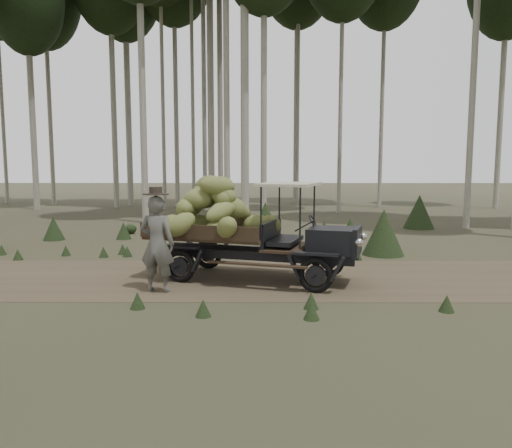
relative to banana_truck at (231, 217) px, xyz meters
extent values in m
plane|color=#473D2B|center=(-0.89, -0.03, -1.38)|extent=(120.00, 120.00, 0.00)
cube|color=brown|center=(-0.89, -0.03, -1.38)|extent=(70.00, 4.00, 0.01)
cube|color=black|center=(2.14, -0.65, -0.43)|extent=(1.18, 1.15, 0.52)
cube|color=black|center=(2.64, -0.81, -0.43)|extent=(0.37, 0.94, 0.59)
cube|color=black|center=(0.87, -0.25, -0.33)|extent=(0.47, 1.29, 0.52)
cube|color=#38281C|center=(-0.40, 0.14, -0.43)|extent=(3.05, 2.43, 0.08)
cube|color=#38281C|center=(-0.14, 0.96, -0.26)|extent=(2.56, 0.85, 0.30)
cube|color=#38281C|center=(-0.66, -0.67, -0.26)|extent=(2.56, 0.85, 0.30)
cube|color=#38281C|center=(-1.67, 0.54, -0.26)|extent=(0.57, 1.65, 0.30)
cube|color=beige|center=(1.26, -0.38, 0.73)|extent=(1.53, 1.87, 0.06)
cube|color=black|center=(0.66, 0.19, -0.79)|extent=(4.21, 1.40, 0.17)
cube|color=black|center=(0.44, -0.50, -0.79)|extent=(4.21, 1.40, 0.17)
torus|color=black|center=(2.19, 0.13, -1.02)|extent=(0.73, 0.34, 0.72)
torus|color=black|center=(1.73, -1.32, -1.02)|extent=(0.73, 0.34, 0.72)
torus|color=black|center=(-0.63, 1.01, -1.02)|extent=(0.73, 0.34, 0.72)
torus|color=black|center=(-1.08, -0.44, -1.02)|extent=(0.73, 0.34, 0.72)
sphere|color=beige|center=(2.84, -0.42, -0.38)|extent=(0.17, 0.17, 0.17)
sphere|color=beige|center=(2.59, -1.24, -0.38)|extent=(0.17, 0.17, 0.17)
ellipsoid|color=olive|center=(0.55, 0.00, -0.19)|extent=(0.85, 0.74, 0.61)
ellipsoid|color=olive|center=(-0.96, 0.67, 0.16)|extent=(0.82, 0.74, 0.62)
ellipsoid|color=olive|center=(-0.62, 0.21, 0.41)|extent=(0.84, 0.82, 0.64)
ellipsoid|color=olive|center=(-0.29, 0.23, 0.65)|extent=(0.48, 0.84, 0.56)
ellipsoid|color=olive|center=(-0.25, -0.48, -0.20)|extent=(0.71, 0.67, 0.35)
ellipsoid|color=olive|center=(0.16, 0.40, 0.09)|extent=(0.79, 0.86, 0.59)
ellipsoid|color=olive|center=(-0.16, 0.13, 0.39)|extent=(0.49, 0.84, 0.55)
ellipsoid|color=olive|center=(-0.51, 0.26, 0.68)|extent=(0.90, 0.85, 0.54)
ellipsoid|color=olive|center=(-0.70, 0.30, -0.21)|extent=(0.88, 0.84, 0.56)
ellipsoid|color=olive|center=(-0.22, -0.27, 0.16)|extent=(0.53, 0.67, 0.38)
ellipsoid|color=olive|center=(-0.69, 0.48, 0.39)|extent=(0.78, 0.89, 0.53)
ellipsoid|color=olive|center=(-0.20, 0.21, 0.71)|extent=(0.71, 0.70, 0.43)
ellipsoid|color=olive|center=(-0.64, 0.56, -0.23)|extent=(0.68, 0.85, 0.38)
ellipsoid|color=olive|center=(-0.20, -0.45, 0.14)|extent=(0.85, 0.82, 0.58)
ellipsoid|color=olive|center=(-0.67, 0.39, 0.47)|extent=(0.52, 0.83, 0.58)
ellipsoid|color=olive|center=(-0.29, -0.03, 0.68)|extent=(0.86, 0.55, 0.49)
ellipsoid|color=olive|center=(0.86, 0.33, -0.23)|extent=(0.70, 0.88, 0.58)
ellipsoid|color=olive|center=(-1.00, 0.10, 0.17)|extent=(0.46, 0.66, 0.47)
ellipsoid|color=olive|center=(-0.18, 0.04, 0.47)|extent=(0.88, 0.78, 0.60)
ellipsoid|color=olive|center=(-0.43, 0.19, 0.62)|extent=(0.72, 0.61, 0.45)
ellipsoid|color=olive|center=(-0.17, 0.19, -0.18)|extent=(0.56, 0.93, 0.73)
ellipsoid|color=olive|center=(0.02, 0.34, 0.09)|extent=(0.36, 0.67, 0.52)
ellipsoid|color=olive|center=(-0.74, 0.07, 0.37)|extent=(0.73, 0.58, 0.45)
ellipsoid|color=olive|center=(-0.51, 0.22, 0.62)|extent=(0.58, 0.81, 0.55)
ellipsoid|color=olive|center=(-1.33, -0.08, -0.19)|extent=(0.91, 0.88, 0.67)
ellipsoid|color=olive|center=(0.04, 0.06, 0.18)|extent=(0.82, 0.66, 0.62)
ellipsoid|color=olive|center=(-0.65, 0.20, 0.47)|extent=(0.80, 0.52, 0.44)
ellipsoid|color=olive|center=(-1.03, -0.61, -0.11)|extent=(0.92, 0.70, 0.72)
ellipsoid|color=olive|center=(-0.03, -0.92, -0.13)|extent=(0.62, 0.86, 0.67)
imported|color=#56554F|center=(-1.40, -1.23, -0.42)|extent=(0.77, 0.58, 1.93)
cylinder|color=#312922|center=(-1.40, -1.23, 0.57)|extent=(0.60, 0.60, 0.03)
cylinder|color=#312922|center=(-1.40, -1.23, 0.64)|extent=(0.30, 0.30, 0.15)
cylinder|color=#B2AD9E|center=(-1.91, 15.64, 8.22)|extent=(0.35, 0.35, 19.21)
cylinder|color=#B2AD9E|center=(3.02, 21.47, 7.79)|extent=(0.37, 0.37, 18.34)
cylinder|color=#B2AD9E|center=(-7.86, 18.65, 6.92)|extent=(0.32, 0.32, 16.61)
cylinder|color=#B2AD9E|center=(0.83, 11.50, 6.08)|extent=(0.29, 0.29, 14.92)
cylinder|color=#B2AD9E|center=(-4.32, 10.62, 6.28)|extent=(0.28, 0.28, 15.32)
cylinder|color=#B2AD9E|center=(3.03, 20.89, 8.58)|extent=(0.26, 0.26, 19.91)
cylinder|color=#B2AD9E|center=(-4.77, 17.56, 7.95)|extent=(0.20, 0.20, 18.67)
cylinder|color=#B2AD9E|center=(-11.97, 17.15, 5.70)|extent=(0.34, 0.34, 14.17)
cylinder|color=#B2AD9E|center=(-4.30, 19.15, 7.40)|extent=(0.27, 0.27, 17.56)
cylinder|color=#B2AD9E|center=(-1.65, 18.69, 8.94)|extent=(0.32, 0.32, 20.65)
cylinder|color=#B2AD9E|center=(-12.48, 20.75, 6.61)|extent=(0.26, 0.26, 15.98)
cylinder|color=#B2AD9E|center=(14.47, 18.22, 6.57)|extent=(0.32, 0.32, 15.90)
cylinder|color=#B2AD9E|center=(-16.05, 21.93, 7.37)|extent=(0.23, 0.23, 17.50)
cylinder|color=#B2AD9E|center=(7.82, 18.84, 7.15)|extent=(0.24, 0.24, 17.06)
cylinder|color=#B2AD9E|center=(8.04, 19.78, 9.74)|extent=(0.22, 0.22, 22.24)
cylinder|color=#B2AD9E|center=(4.81, 15.19, 6.70)|extent=(0.22, 0.22, 16.16)
cylinder|color=#B2AD9E|center=(-3.12, 17.67, 9.66)|extent=(0.20, 0.20, 22.09)
cylinder|color=#B2AD9E|center=(-7.41, 20.17, 6.88)|extent=(0.36, 0.36, 16.53)
cylinder|color=#B2AD9E|center=(-2.41, 17.14, 9.44)|extent=(0.25, 0.25, 21.65)
cone|color=#233319|center=(-4.00, 5.87, -1.09)|extent=(0.52, 0.52, 0.58)
cone|color=#233319|center=(-6.31, 5.66, -0.99)|extent=(0.71, 0.71, 0.79)
cone|color=#233319|center=(-1.12, 5.80, -0.89)|extent=(0.88, 0.88, 0.98)
ellipsoid|color=#233319|center=(-4.11, 7.20, -1.20)|extent=(0.44, 0.44, 0.35)
cone|color=#233319|center=(3.73, 5.89, -1.02)|extent=(0.64, 0.64, 0.71)
cone|color=#233319|center=(7.00, 8.83, -0.71)|extent=(1.21, 1.21, 1.35)
cone|color=#233319|center=(0.83, 5.42, -0.73)|extent=(1.18, 1.18, 1.31)
cone|color=#233319|center=(4.11, 2.91, -0.73)|extent=(1.17, 1.17, 1.30)
ellipsoid|color=#233319|center=(-0.54, 8.39, -1.06)|extent=(0.80, 0.80, 0.64)
cone|color=#233319|center=(3.05, 7.47, -1.15)|extent=(0.41, 0.41, 0.46)
cone|color=#233319|center=(1.53, -2.42, -1.23)|extent=(0.27, 0.27, 0.30)
cone|color=#233319|center=(3.85, -2.58, -1.23)|extent=(0.27, 0.27, 0.30)
cone|color=#233319|center=(3.24, 2.15, -1.23)|extent=(0.27, 0.27, 0.30)
cone|color=#233319|center=(-3.02, 2.59, -1.23)|extent=(0.27, 0.27, 0.30)
cone|color=#233319|center=(-5.80, 2.07, -1.23)|extent=(0.27, 0.27, 0.30)
cone|color=#233319|center=(-3.64, 2.49, -1.23)|extent=(0.27, 0.27, 0.30)
cone|color=#233319|center=(-0.31, -2.88, -1.23)|extent=(0.27, 0.27, 0.30)
cone|color=#233319|center=(-6.63, 2.84, -1.23)|extent=(0.27, 0.27, 0.30)
cone|color=#233319|center=(-1.52, -2.43, -1.23)|extent=(0.27, 0.27, 0.30)
cone|color=#233319|center=(0.16, 2.65, -1.23)|extent=(0.27, 0.27, 0.30)
cone|color=#233319|center=(-4.77, 2.73, -1.23)|extent=(0.27, 0.27, 0.30)
cone|color=#233319|center=(-3.25, 2.96, -1.23)|extent=(0.27, 0.27, 0.30)
cone|color=#233319|center=(1.48, -3.03, -1.23)|extent=(0.27, 0.27, 0.30)
cone|color=#233319|center=(3.97, 2.71, -1.23)|extent=(0.27, 0.27, 0.30)
camera|label=1|loc=(0.61, -10.95, 1.13)|focal=35.00mm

